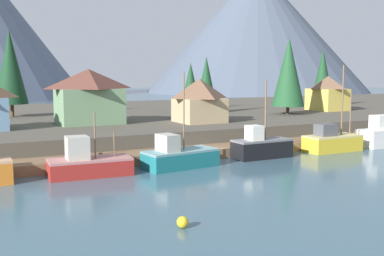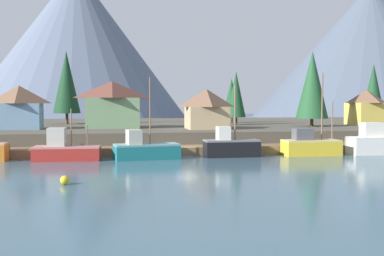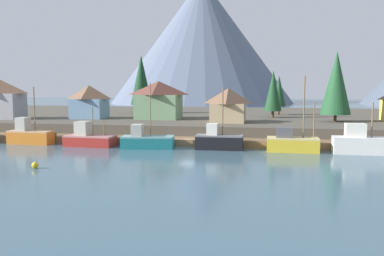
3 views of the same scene
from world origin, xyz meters
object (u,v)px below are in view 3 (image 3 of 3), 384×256
(fishing_boat_white, at_px, (361,143))
(conifer_near_left, at_px, (336,83))
(fishing_boat_black, at_px, (219,141))
(conifer_back_left, at_px, (141,80))
(channel_buoy, at_px, (35,165))
(fishing_boat_yellow, at_px, (292,143))
(conifer_near_right, at_px, (279,91))
(fishing_boat_red, at_px, (89,138))
(house_blue, at_px, (89,101))
(fishing_boat_teal, at_px, (146,140))
(house_tan, at_px, (228,105))
(fishing_boat_orange, at_px, (29,135))
(house_grey, at_px, (1,99))
(conifer_mid_left, at_px, (273,91))
(house_green, at_px, (159,100))

(fishing_boat_white, bearing_deg, conifer_near_left, 92.70)
(fishing_boat_black, bearing_deg, conifer_near_left, 44.86)
(conifer_back_left, relative_size, channel_buoy, 18.14)
(channel_buoy, bearing_deg, fishing_boat_yellow, 31.50)
(fishing_boat_yellow, relative_size, conifer_near_right, 1.20)
(fishing_boat_red, distance_m, channel_buoy, 16.34)
(fishing_boat_white, relative_size, house_blue, 1.13)
(fishing_boat_teal, height_order, conifer_near_right, conifer_near_right)
(fishing_boat_yellow, height_order, house_tan, fishing_boat_yellow)
(channel_buoy, bearing_deg, fishing_boat_orange, 123.13)
(fishing_boat_black, xyz_separation_m, house_blue, (-26.35, 17.17, 4.47))
(house_grey, relative_size, conifer_back_left, 0.63)
(conifer_back_left, bearing_deg, conifer_near_left, -20.97)
(house_tan, bearing_deg, channel_buoy, -119.37)
(fishing_boat_teal, height_order, conifer_mid_left, conifer_mid_left)
(conifer_back_left, bearing_deg, fishing_boat_teal, -71.63)
(conifer_near_left, distance_m, conifer_mid_left, 12.87)
(house_green, distance_m, conifer_near_left, 31.17)
(fishing_boat_teal, distance_m, fishing_boat_yellow, 19.63)
(house_tan, height_order, conifer_back_left, conifer_back_left)
(fishing_boat_white, height_order, conifer_mid_left, conifer_mid_left)
(house_blue, xyz_separation_m, channel_buoy, (9.07, -33.86, -5.30))
(fishing_boat_black, distance_m, house_grey, 44.25)
(fishing_boat_red, bearing_deg, house_grey, 152.78)
(channel_buoy, bearing_deg, fishing_boat_teal, 65.39)
(house_green, relative_size, house_grey, 1.01)
(house_blue, height_order, channel_buoy, house_blue)
(fishing_boat_red, height_order, fishing_boat_yellow, fishing_boat_yellow)
(fishing_boat_orange, relative_size, house_green, 1.04)
(fishing_boat_yellow, distance_m, house_blue, 40.22)
(fishing_boat_teal, xyz_separation_m, conifer_back_left, (-11.14, 33.55, 8.72))
(house_grey, height_order, conifer_mid_left, conifer_mid_left)
(fishing_boat_black, height_order, conifer_near_right, conifer_near_right)
(fishing_boat_black, distance_m, house_blue, 31.76)
(house_green, relative_size, house_blue, 1.28)
(fishing_boat_red, relative_size, house_green, 0.90)
(fishing_boat_orange, height_order, fishing_boat_red, fishing_boat_orange)
(fishing_boat_teal, bearing_deg, conifer_near_right, 53.80)
(fishing_boat_red, xyz_separation_m, conifer_mid_left, (25.89, 25.91, 6.52))
(house_grey, bearing_deg, conifer_near_right, 21.75)
(house_grey, bearing_deg, fishing_boat_red, -30.64)
(fishing_boat_red, xyz_separation_m, conifer_near_left, (36.24, 18.39, 7.94))
(fishing_boat_orange, height_order, fishing_boat_teal, fishing_boat_teal)
(house_grey, height_order, conifer_near_left, conifer_near_left)
(conifer_near_right, bearing_deg, fishing_boat_teal, -118.38)
(fishing_boat_orange, distance_m, conifer_back_left, 34.52)
(fishing_boat_white, distance_m, house_grey, 61.80)
(fishing_boat_yellow, bearing_deg, house_grey, 165.63)
(conifer_back_left, bearing_deg, fishing_boat_white, -40.05)
(fishing_boat_yellow, bearing_deg, channel_buoy, -148.13)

